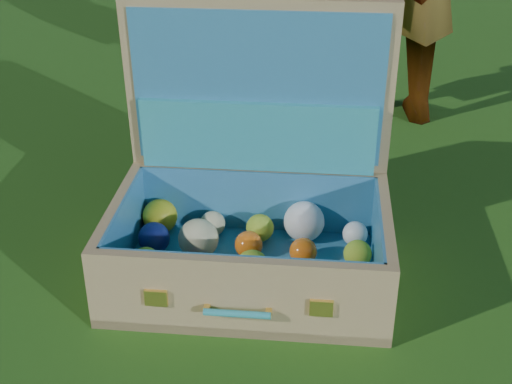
# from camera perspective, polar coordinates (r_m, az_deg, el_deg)

# --- Properties ---
(ground) EXTENTS (60.00, 60.00, 0.00)m
(ground) POSITION_cam_1_polar(r_m,az_deg,el_deg) (1.78, -3.75, -4.32)
(ground) COLOR #215114
(ground) RESTS_ON ground
(suitcase) EXTENTS (0.66, 0.51, 0.60)m
(suitcase) POSITION_cam_1_polar(r_m,az_deg,el_deg) (1.63, -0.38, -0.74)
(suitcase) COLOR tan
(suitcase) RESTS_ON ground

